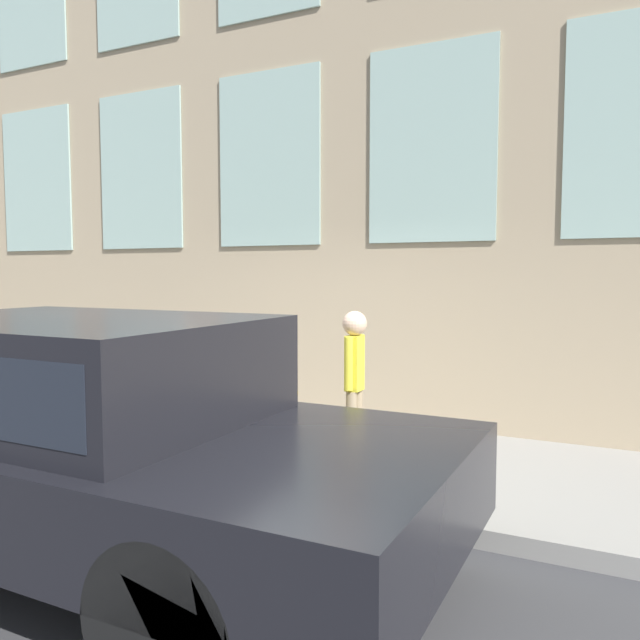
% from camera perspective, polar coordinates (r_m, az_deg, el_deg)
% --- Properties ---
extents(ground_plane, '(80.00, 80.00, 0.00)m').
position_cam_1_polar(ground_plane, '(5.49, -9.17, -15.85)').
color(ground_plane, '#38383A').
extents(sidewalk, '(2.56, 60.00, 0.14)m').
position_cam_1_polar(sidewalk, '(6.50, -2.46, -11.91)').
color(sidewalk, gray).
rests_on(sidewalk, ground_plane).
extents(fire_hydrant, '(0.31, 0.43, 0.81)m').
position_cam_1_polar(fire_hydrant, '(5.59, -3.27, -9.43)').
color(fire_hydrant, gold).
rests_on(fire_hydrant, sidewalk).
extents(person, '(0.34, 0.22, 1.40)m').
position_cam_1_polar(person, '(5.71, 3.17, -4.77)').
color(person, '#998466').
rests_on(person, sidewalk).
extents(parked_car_charcoal_near, '(2.06, 5.22, 1.60)m').
position_cam_1_polar(parked_car_charcoal_near, '(4.52, -22.09, -8.51)').
color(parked_car_charcoal_near, black).
rests_on(parked_car_charcoal_near, ground_plane).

